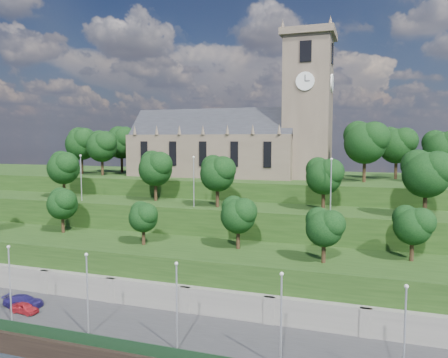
% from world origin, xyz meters
% --- Properties ---
extents(promenade, '(160.00, 12.00, 2.00)m').
position_xyz_m(promenade, '(0.00, 6.00, 1.00)').
color(promenade, '#2D2D30').
rests_on(promenade, ground).
extents(quay_wall, '(160.00, 0.50, 2.20)m').
position_xyz_m(quay_wall, '(0.00, -0.05, 1.10)').
color(quay_wall, black).
rests_on(quay_wall, ground).
extents(fence, '(160.00, 0.10, 1.20)m').
position_xyz_m(fence, '(0.00, 0.60, 2.60)').
color(fence, '#17341C').
rests_on(fence, promenade).
extents(retaining_wall, '(160.00, 2.10, 5.00)m').
position_xyz_m(retaining_wall, '(0.00, 11.97, 2.50)').
color(retaining_wall, slate).
rests_on(retaining_wall, ground).
extents(embankment_lower, '(160.00, 12.00, 8.00)m').
position_xyz_m(embankment_lower, '(0.00, 18.00, 4.00)').
color(embankment_lower, '#1C3712').
rests_on(embankment_lower, ground).
extents(embankment_upper, '(160.00, 10.00, 12.00)m').
position_xyz_m(embankment_upper, '(0.00, 29.00, 6.00)').
color(embankment_upper, '#1C3712').
rests_on(embankment_upper, ground).
extents(hilltop, '(160.00, 32.00, 15.00)m').
position_xyz_m(hilltop, '(0.00, 50.00, 7.50)').
color(hilltop, '#1C3712').
rests_on(hilltop, ground).
extents(church, '(38.60, 12.35, 27.60)m').
position_xyz_m(church, '(0.79, 45.98, 22.52)').
color(church, brown).
rests_on(church, hilltop).
extents(trees_lower, '(64.95, 8.53, 6.82)m').
position_xyz_m(trees_lower, '(0.21, 18.11, 12.45)').
color(trees_lower, black).
rests_on(trees_lower, embankment_lower).
extents(trees_upper, '(63.09, 8.73, 8.81)m').
position_xyz_m(trees_upper, '(4.97, 28.16, 17.57)').
color(trees_upper, black).
rests_on(trees_upper, embankment_upper).
extents(trees_hilltop, '(74.25, 16.12, 10.20)m').
position_xyz_m(trees_hilltop, '(0.17, 44.43, 21.50)').
color(trees_hilltop, black).
rests_on(trees_hilltop, hilltop).
extents(lamp_posts_promenade, '(60.36, 0.36, 8.64)m').
position_xyz_m(lamp_posts_promenade, '(-2.00, 2.50, 6.94)').
color(lamp_posts_promenade, '#B2B2B7').
rests_on(lamp_posts_promenade, promenade).
extents(lamp_posts_upper, '(40.36, 0.36, 7.64)m').
position_xyz_m(lamp_posts_upper, '(0.00, 26.00, 16.43)').
color(lamp_posts_upper, '#B2B2B7').
rests_on(lamp_posts_upper, embankment_upper).
extents(car_left, '(3.67, 1.75, 1.21)m').
position_xyz_m(car_left, '(-12.57, 5.02, 2.60)').
color(car_left, '#AB1C25').
rests_on(car_left, promenade).
extents(car_right, '(5.02, 2.81, 1.37)m').
position_xyz_m(car_right, '(-14.19, 6.59, 2.69)').
color(car_right, '#201856').
rests_on(car_right, promenade).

